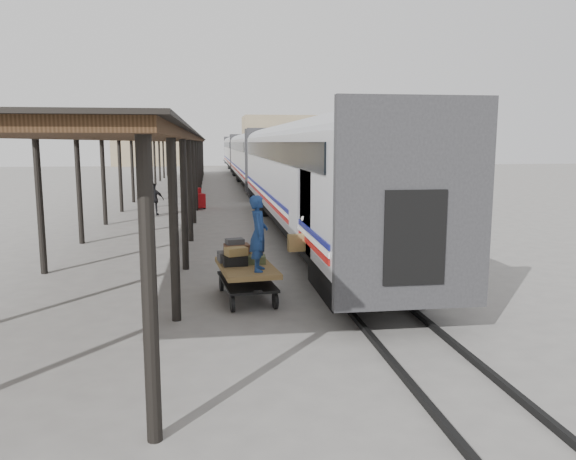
% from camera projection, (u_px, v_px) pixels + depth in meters
% --- Properties ---
extents(ground, '(160.00, 160.00, 0.00)m').
position_uv_depth(ground, '(235.00, 294.00, 14.29)').
color(ground, slate).
rests_on(ground, ground).
extents(train, '(3.45, 76.01, 4.01)m').
position_uv_depth(train, '(254.00, 156.00, 47.38)').
color(train, silver).
rests_on(train, ground).
extents(canopy, '(4.90, 64.30, 4.15)m').
position_uv_depth(canopy, '(165.00, 139.00, 36.69)').
color(canopy, '#422B19').
rests_on(canopy, ground).
extents(rails, '(1.54, 150.00, 0.12)m').
position_uv_depth(rails, '(254.00, 187.00, 47.99)').
color(rails, black).
rests_on(rails, ground).
extents(building_far, '(18.00, 10.00, 8.00)m').
position_uv_depth(building_far, '(299.00, 141.00, 91.91)').
color(building_far, tan).
rests_on(building_far, ground).
extents(building_left, '(12.00, 8.00, 6.00)m').
position_uv_depth(building_left, '(152.00, 147.00, 92.70)').
color(building_left, tan).
rests_on(building_left, ground).
extents(baggage_cart, '(1.51, 2.52, 0.86)m').
position_uv_depth(baggage_cart, '(247.00, 273.00, 13.68)').
color(baggage_cart, brown).
rests_on(baggage_cart, ground).
extents(suitcase_stack, '(1.19, 1.13, 0.58)m').
position_uv_depth(suitcase_stack, '(239.00, 254.00, 13.95)').
color(suitcase_stack, '#39393C').
rests_on(suitcase_stack, baggage_cart).
extents(luggage_tug, '(1.17, 1.51, 1.18)m').
position_uv_depth(luggage_tug, '(195.00, 199.00, 32.60)').
color(luggage_tug, maroon).
rests_on(luggage_tug, ground).
extents(porter, '(0.52, 0.70, 1.76)m').
position_uv_depth(porter, '(259.00, 233.00, 12.91)').
color(porter, navy).
rests_on(porter, baggage_cart).
extents(pedestrian, '(1.04, 0.54, 1.69)m').
position_uv_depth(pedestrian, '(154.00, 200.00, 29.45)').
color(pedestrian, black).
rests_on(pedestrian, ground).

